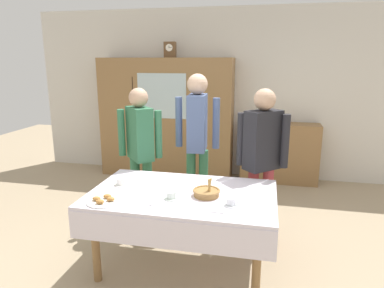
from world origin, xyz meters
TOP-DOWN VIEW (x-y plane):
  - ground_plane at (0.00, 0.00)m, footprint 12.00×12.00m
  - back_wall at (0.00, 2.65)m, footprint 6.40×0.10m
  - dining_table at (0.00, -0.23)m, footprint 1.65×1.02m
  - wall_cabinet at (-0.90, 2.35)m, footprint 2.16×0.46m
  - mantel_clock at (-0.82, 2.35)m, footprint 0.18×0.11m
  - bookshelf_low at (0.93, 2.41)m, footprint 1.19×0.35m
  - book_stack at (0.93, 2.40)m, footprint 0.13×0.19m
  - tea_cup_near_left at (-0.06, -0.37)m, footprint 0.13×0.13m
  - tea_cup_mid_left at (0.45, -0.40)m, footprint 0.13×0.13m
  - tea_cup_far_right at (-0.61, -0.15)m, footprint 0.13×0.13m
  - bread_basket at (0.22, -0.24)m, footprint 0.24×0.24m
  - pastry_plate at (-0.59, -0.55)m, footprint 0.28×0.28m
  - spoon_mid_left at (-0.17, 0.16)m, footprint 0.12×0.02m
  - spoon_far_right at (-0.21, -0.53)m, footprint 0.12×0.02m
  - spoon_near_right at (0.38, -0.56)m, footprint 0.12×0.02m
  - person_behind_table_right at (-0.68, 0.58)m, footprint 0.52×0.40m
  - person_beside_shelf at (-0.08, 0.84)m, footprint 0.52×0.37m
  - person_by_cabinet at (0.68, 0.45)m, footprint 0.52×0.39m

SIDE VIEW (x-z plane):
  - ground_plane at x=0.00m, z-range 0.00..0.00m
  - bookshelf_low at x=0.93m, z-range 0.00..0.94m
  - dining_table at x=0.00m, z-range 0.27..1.01m
  - spoon_mid_left at x=-0.17m, z-range 0.74..0.75m
  - spoon_far_right at x=-0.21m, z-range 0.74..0.75m
  - spoon_near_right at x=0.38m, z-range 0.74..0.75m
  - pastry_plate at x=-0.59m, z-range 0.73..0.78m
  - tea_cup_near_left at x=-0.06m, z-range 0.74..0.80m
  - tea_cup_mid_left at x=0.45m, z-range 0.74..0.80m
  - tea_cup_far_right at x=-0.61m, z-range 0.74..0.80m
  - bread_basket at x=0.22m, z-range 0.70..0.86m
  - wall_cabinet at x=-0.90m, z-range 0.00..1.93m
  - person_behind_table_right at x=-0.68m, z-range 0.17..1.77m
  - book_stack at x=0.93m, z-range 0.94..1.00m
  - person_by_cabinet at x=0.68m, z-range 0.18..1.80m
  - person_beside_shelf at x=-0.08m, z-range 0.20..1.95m
  - back_wall at x=0.00m, z-range 0.00..2.70m
  - mantel_clock at x=-0.82m, z-range 1.93..2.17m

